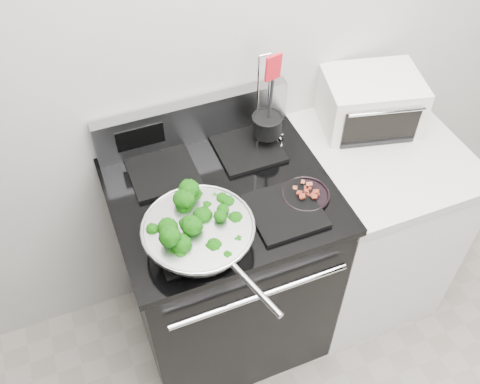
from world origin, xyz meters
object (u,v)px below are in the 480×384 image
toaster_oven (370,102)px  utensil_holder (267,130)px  gas_range (224,265)px  skillet (199,233)px  bacon_plate (306,193)px

toaster_oven → utensil_holder: bearing=-167.1°
gas_range → skillet: size_ratio=1.98×
toaster_oven → gas_range: bearing=-153.2°
gas_range → toaster_oven: bearing=13.5°
bacon_plate → toaster_oven: bearing=34.9°
utensil_holder → toaster_oven: (0.45, -0.00, 0.01)m
skillet → utensil_holder: bearing=26.1°
gas_range → bacon_plate: gas_range is taller
skillet → utensil_holder: size_ratio=1.40×
gas_range → bacon_plate: bearing=-26.1°
skillet → bacon_plate: bearing=-8.0°
gas_range → skillet: (-0.15, -0.19, 0.52)m
gas_range → bacon_plate: (0.27, -0.13, 0.48)m
bacon_plate → skillet: bearing=-171.5°
utensil_holder → bacon_plate: bearing=-96.1°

